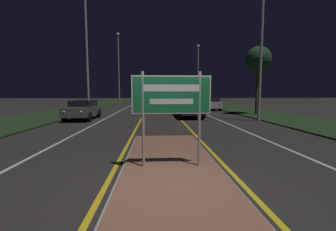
{
  "coord_description": "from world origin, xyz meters",
  "views": [
    {
      "loc": [
        -0.4,
        -4.37,
        1.95
      ],
      "look_at": [
        0.0,
        2.69,
        1.24
      ],
      "focal_mm": 24.0,
      "sensor_mm": 36.0,
      "label": 1
    }
  ],
  "objects_px": {
    "streetlight_right_near": "(262,22)",
    "car_receding_2": "(191,100)",
    "streetlight_right_far": "(198,70)",
    "car_approaching_0": "(83,109)",
    "streetlight_left_near": "(87,41)",
    "car_receding_1": "(210,103)",
    "car_receding_0": "(189,108)",
    "streetlight_left_far": "(119,63)",
    "highway_sign": "(171,100)"
  },
  "relations": [
    {
      "from": "streetlight_right_near",
      "to": "car_receding_0",
      "type": "xyz_separation_m",
      "value": [
        -4.37,
        2.93,
        -5.88
      ]
    },
    {
      "from": "streetlight_left_far",
      "to": "car_receding_1",
      "type": "relative_size",
      "value": 2.69
    },
    {
      "from": "streetlight_left_near",
      "to": "car_receding_1",
      "type": "distance_m",
      "value": 14.37
    },
    {
      "from": "streetlight_left_far",
      "to": "streetlight_right_far",
      "type": "distance_m",
      "value": 12.56
    },
    {
      "from": "streetlight_left_near",
      "to": "car_receding_0",
      "type": "distance_m",
      "value": 10.75
    },
    {
      "from": "car_receding_0",
      "to": "highway_sign",
      "type": "bearing_deg",
      "value": -100.65
    },
    {
      "from": "streetlight_right_near",
      "to": "car_approaching_0",
      "type": "bearing_deg",
      "value": 171.53
    },
    {
      "from": "highway_sign",
      "to": "streetlight_right_far",
      "type": "height_order",
      "value": "streetlight_right_far"
    },
    {
      "from": "streetlight_left_far",
      "to": "car_receding_1",
      "type": "height_order",
      "value": "streetlight_left_far"
    },
    {
      "from": "streetlight_right_near",
      "to": "car_approaching_0",
      "type": "distance_m",
      "value": 13.87
    },
    {
      "from": "car_receding_1",
      "to": "streetlight_right_far",
      "type": "bearing_deg",
      "value": 87.08
    },
    {
      "from": "car_receding_0",
      "to": "streetlight_right_near",
      "type": "bearing_deg",
      "value": -33.81
    },
    {
      "from": "streetlight_right_near",
      "to": "car_receding_1",
      "type": "relative_size",
      "value": 2.7
    },
    {
      "from": "streetlight_left_near",
      "to": "streetlight_right_far",
      "type": "relative_size",
      "value": 1.16
    },
    {
      "from": "streetlight_right_near",
      "to": "car_receding_2",
      "type": "relative_size",
      "value": 2.72
    },
    {
      "from": "car_approaching_0",
      "to": "streetlight_right_near",
      "type": "bearing_deg",
      "value": -8.47
    },
    {
      "from": "streetlight_right_near",
      "to": "streetlight_right_far",
      "type": "bearing_deg",
      "value": 90.8
    },
    {
      "from": "streetlight_right_near",
      "to": "car_receding_0",
      "type": "distance_m",
      "value": 7.89
    },
    {
      "from": "streetlight_right_far",
      "to": "car_receding_0",
      "type": "relative_size",
      "value": 2.0
    },
    {
      "from": "streetlight_right_near",
      "to": "car_approaching_0",
      "type": "relative_size",
      "value": 2.68
    },
    {
      "from": "streetlight_left_near",
      "to": "car_approaching_0",
      "type": "distance_m",
      "value": 6.87
    },
    {
      "from": "streetlight_left_near",
      "to": "streetlight_right_near",
      "type": "xyz_separation_m",
      "value": [
        13.09,
        -5.64,
        0.19
      ]
    },
    {
      "from": "car_receding_0",
      "to": "car_receding_2",
      "type": "height_order",
      "value": "car_receding_0"
    },
    {
      "from": "streetlight_left_near",
      "to": "car_receding_0",
      "type": "xyz_separation_m",
      "value": [
        8.71,
        -2.71,
        -5.69
      ]
    },
    {
      "from": "streetlight_right_far",
      "to": "car_approaching_0",
      "type": "relative_size",
      "value": 2.26
    },
    {
      "from": "highway_sign",
      "to": "streetlight_left_near",
      "type": "height_order",
      "value": "streetlight_left_near"
    },
    {
      "from": "highway_sign",
      "to": "car_approaching_0",
      "type": "bearing_deg",
      "value": 116.95
    },
    {
      "from": "car_receding_0",
      "to": "car_receding_2",
      "type": "distance_m",
      "value": 20.88
    },
    {
      "from": "streetlight_right_far",
      "to": "car_approaching_0",
      "type": "bearing_deg",
      "value": -122.69
    },
    {
      "from": "streetlight_left_far",
      "to": "streetlight_left_near",
      "type": "bearing_deg",
      "value": -91.07
    },
    {
      "from": "streetlight_left_near",
      "to": "car_receding_0",
      "type": "relative_size",
      "value": 2.31
    },
    {
      "from": "streetlight_left_far",
      "to": "car_receding_2",
      "type": "height_order",
      "value": "streetlight_left_far"
    },
    {
      "from": "highway_sign",
      "to": "streetlight_left_far",
      "type": "xyz_separation_m",
      "value": [
        -6.1,
        30.64,
        4.88
      ]
    },
    {
      "from": "car_receding_2",
      "to": "car_receding_1",
      "type": "bearing_deg",
      "value": -89.85
    },
    {
      "from": "car_receding_2",
      "to": "streetlight_left_near",
      "type": "bearing_deg",
      "value": -124.4
    },
    {
      "from": "highway_sign",
      "to": "car_receding_2",
      "type": "relative_size",
      "value": 0.58
    },
    {
      "from": "streetlight_left_near",
      "to": "streetlight_right_far",
      "type": "height_order",
      "value": "streetlight_left_near"
    },
    {
      "from": "streetlight_right_far",
      "to": "car_receding_0",
      "type": "height_order",
      "value": "streetlight_right_far"
    },
    {
      "from": "car_receding_2",
      "to": "car_approaching_0",
      "type": "relative_size",
      "value": 0.99
    },
    {
      "from": "car_receding_0",
      "to": "car_receding_2",
      "type": "relative_size",
      "value": 1.15
    },
    {
      "from": "streetlight_left_near",
      "to": "car_receding_1",
      "type": "bearing_deg",
      "value": 21.62
    },
    {
      "from": "streetlight_right_far",
      "to": "car_approaching_0",
      "type": "distance_m",
      "value": 22.99
    },
    {
      "from": "car_approaching_0",
      "to": "streetlight_left_near",
      "type": "bearing_deg",
      "value": 99.93
    },
    {
      "from": "car_receding_1",
      "to": "car_receding_0",
      "type": "bearing_deg",
      "value": -115.18
    },
    {
      "from": "streetlight_left_far",
      "to": "car_approaching_0",
      "type": "distance_m",
      "value": 20.26
    },
    {
      "from": "streetlight_left_far",
      "to": "car_receding_0",
      "type": "xyz_separation_m",
      "value": [
        8.42,
        -18.29,
        -5.92
      ]
    },
    {
      "from": "streetlight_right_near",
      "to": "car_receding_0",
      "type": "height_order",
      "value": "streetlight_right_near"
    },
    {
      "from": "car_approaching_0",
      "to": "car_receding_1",
      "type": "bearing_deg",
      "value": 36.68
    },
    {
      "from": "car_receding_0",
      "to": "streetlight_left_far",
      "type": "bearing_deg",
      "value": 114.72
    },
    {
      "from": "highway_sign",
      "to": "car_receding_1",
      "type": "height_order",
      "value": "highway_sign"
    }
  ]
}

